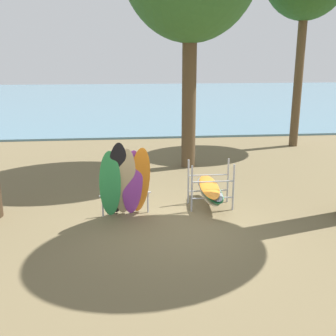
# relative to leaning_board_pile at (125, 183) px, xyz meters

# --- Properties ---
(ground_plane) EXTENTS (80.00, 80.00, 0.00)m
(ground_plane) POSITION_rel_leaning_board_pile_xyz_m (1.18, -0.62, -0.96)
(ground_plane) COLOR brown
(lake_water) EXTENTS (80.00, 36.00, 0.10)m
(lake_water) POSITION_rel_leaning_board_pile_xyz_m (1.18, 28.01, -0.91)
(lake_water) COLOR slate
(lake_water) RESTS_ON ground
(leaning_board_pile) EXTENTS (1.34, 1.14, 2.09)m
(leaning_board_pile) POSITION_rel_leaning_board_pile_xyz_m (0.00, 0.00, 0.00)
(leaning_board_pile) COLOR #339E56
(leaning_board_pile) RESTS_ON ground
(board_storage_rack) EXTENTS (1.15, 2.13, 1.25)m
(board_storage_rack) POSITION_rel_leaning_board_pile_xyz_m (2.27, 0.65, -0.46)
(board_storage_rack) COLOR #9EA0A5
(board_storage_rack) RESTS_ON ground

